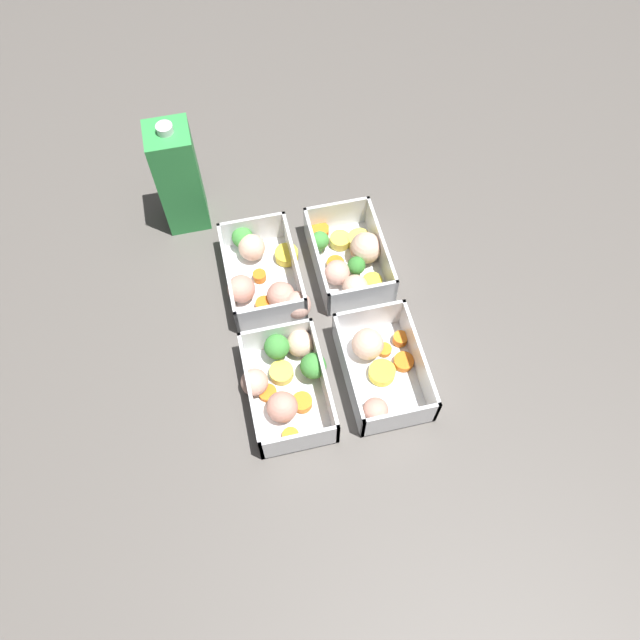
{
  "coord_description": "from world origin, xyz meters",
  "views": [
    {
      "loc": [
        -0.45,
        0.1,
        0.83
      ],
      "look_at": [
        0.0,
        0.0,
        0.02
      ],
      "focal_mm": 35.0,
      "sensor_mm": 36.0,
      "label": 1
    }
  ],
  "objects_px": {
    "container_near_right": "(350,259)",
    "juice_carton": "(179,178)",
    "container_near_left": "(379,367)",
    "container_far_right": "(264,276)",
    "container_far_left": "(286,380)"
  },
  "relations": [
    {
      "from": "juice_carton",
      "to": "container_far_right",
      "type": "bearing_deg",
      "value": -148.27
    },
    {
      "from": "container_near_left",
      "to": "container_far_left",
      "type": "distance_m",
      "value": 0.13
    },
    {
      "from": "container_far_left",
      "to": "container_far_right",
      "type": "distance_m",
      "value": 0.18
    },
    {
      "from": "container_far_left",
      "to": "juice_carton",
      "type": "xyz_separation_m",
      "value": [
        0.34,
        0.1,
        0.07
      ]
    },
    {
      "from": "container_near_right",
      "to": "container_far_left",
      "type": "relative_size",
      "value": 0.98
    },
    {
      "from": "container_far_right",
      "to": "juice_carton",
      "type": "height_order",
      "value": "juice_carton"
    },
    {
      "from": "container_near_left",
      "to": "container_near_right",
      "type": "height_order",
      "value": "same"
    },
    {
      "from": "container_far_left",
      "to": "container_far_right",
      "type": "height_order",
      "value": "same"
    },
    {
      "from": "container_near_right",
      "to": "container_far_left",
      "type": "xyz_separation_m",
      "value": [
        -0.18,
        0.14,
        0.0
      ]
    },
    {
      "from": "container_far_right",
      "to": "container_near_left",
      "type": "bearing_deg",
      "value": -145.05
    },
    {
      "from": "container_far_left",
      "to": "juice_carton",
      "type": "relative_size",
      "value": 0.88
    },
    {
      "from": "container_far_left",
      "to": "container_far_right",
      "type": "xyz_separation_m",
      "value": [
        0.18,
        -0.0,
        -0.0
      ]
    },
    {
      "from": "container_near_right",
      "to": "juice_carton",
      "type": "xyz_separation_m",
      "value": [
        0.16,
        0.24,
        0.07
      ]
    },
    {
      "from": "container_near_left",
      "to": "container_far_right",
      "type": "height_order",
      "value": "same"
    },
    {
      "from": "juice_carton",
      "to": "container_near_right",
      "type": "bearing_deg",
      "value": -123.68
    }
  ]
}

